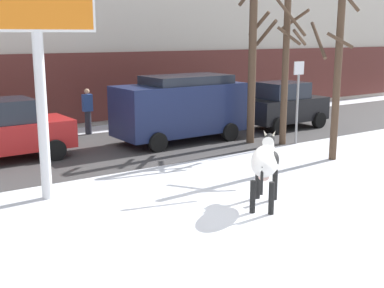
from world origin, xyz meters
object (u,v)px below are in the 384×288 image
at_px(bare_tree_left_lot, 287,60).
at_px(street_sign, 298,96).
at_px(car_navy_van, 180,107).
at_px(pedestrian_near_billboard, 88,111).
at_px(bare_tree_right_lot, 253,61).
at_px(cow_holstein, 266,161).
at_px(billboard, 35,5).
at_px(car_black_hatchback, 284,105).
at_px(bare_tree_far_back, 337,73).

bearing_deg(bare_tree_left_lot, street_sign, -22.26).
distance_m(car_navy_van, bare_tree_left_lot, 3.95).
height_order(car_navy_van, pedestrian_near_billboard, car_navy_van).
bearing_deg(bare_tree_right_lot, cow_holstein, -127.91).
relative_size(cow_holstein, billboard, 0.30).
distance_m(billboard, bare_tree_left_lot, 8.83).
height_order(billboard, car_navy_van, billboard).
relative_size(pedestrian_near_billboard, bare_tree_right_lot, 0.31).
bearing_deg(billboard, pedestrian_near_billboard, 60.59).
distance_m(cow_holstein, street_sign, 6.72).
xyz_separation_m(cow_holstein, car_navy_van, (2.11, 6.74, 0.24)).
height_order(car_black_hatchback, bare_tree_right_lot, bare_tree_right_lot).
bearing_deg(pedestrian_near_billboard, bare_tree_right_lot, -47.77).
relative_size(car_navy_van, pedestrian_near_billboard, 2.68).
bearing_deg(bare_tree_far_back, street_sign, 71.54).
height_order(bare_tree_left_lot, street_sign, bare_tree_left_lot).
xyz_separation_m(cow_holstein, car_black_hatchback, (6.97, 6.63, -0.07)).
bearing_deg(cow_holstein, bare_tree_far_back, 23.82).
height_order(cow_holstein, car_black_hatchback, car_black_hatchback).
relative_size(bare_tree_right_lot, street_sign, 2.00).
bearing_deg(car_black_hatchback, street_sign, -125.71).
bearing_deg(billboard, cow_holstein, -39.44).
distance_m(bare_tree_left_lot, street_sign, 1.29).
relative_size(car_black_hatchback, bare_tree_far_back, 0.68).
bearing_deg(cow_holstein, car_black_hatchback, 43.57).
bearing_deg(car_navy_van, bare_tree_left_lot, -41.57).
bearing_deg(billboard, bare_tree_right_lot, 14.67).
distance_m(cow_holstein, car_navy_van, 7.07).
bearing_deg(bare_tree_far_back, car_black_hatchback, 61.83).
bearing_deg(bare_tree_far_back, bare_tree_right_lot, 97.17).
distance_m(billboard, bare_tree_far_back, 8.56).
distance_m(cow_holstein, billboard, 5.97).
height_order(bare_tree_left_lot, bare_tree_right_lot, bare_tree_right_lot).
bearing_deg(car_navy_van, billboard, -148.88).
distance_m(car_black_hatchback, pedestrian_near_billboard, 7.74).
xyz_separation_m(cow_holstein, bare_tree_right_lot, (4.07, 5.22, 1.82)).
height_order(car_black_hatchback, bare_tree_left_lot, bare_tree_left_lot).
xyz_separation_m(bare_tree_left_lot, bare_tree_far_back, (-0.32, -2.38, -0.27)).
bearing_deg(billboard, car_black_hatchback, 17.82).
xyz_separation_m(cow_holstein, billboard, (-3.84, 3.16, 3.31)).
bearing_deg(cow_holstein, bare_tree_left_lot, 42.28).
xyz_separation_m(car_black_hatchback, pedestrian_near_billboard, (-7.05, 3.18, -0.05)).
distance_m(billboard, bare_tree_right_lot, 8.30).
bearing_deg(street_sign, car_black_hatchback, 54.29).
bearing_deg(bare_tree_left_lot, car_navy_van, 138.43).
bearing_deg(street_sign, billboard, -173.48).
xyz_separation_m(car_navy_van, car_black_hatchback, (4.86, -0.12, -0.32)).
bearing_deg(car_navy_van, cow_holstein, -107.36).
bearing_deg(street_sign, pedestrian_near_billboard, 133.38).
height_order(billboard, street_sign, billboard).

